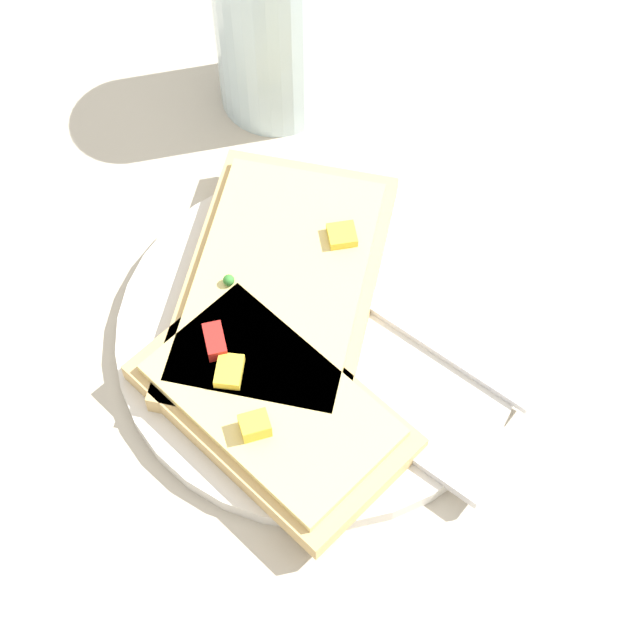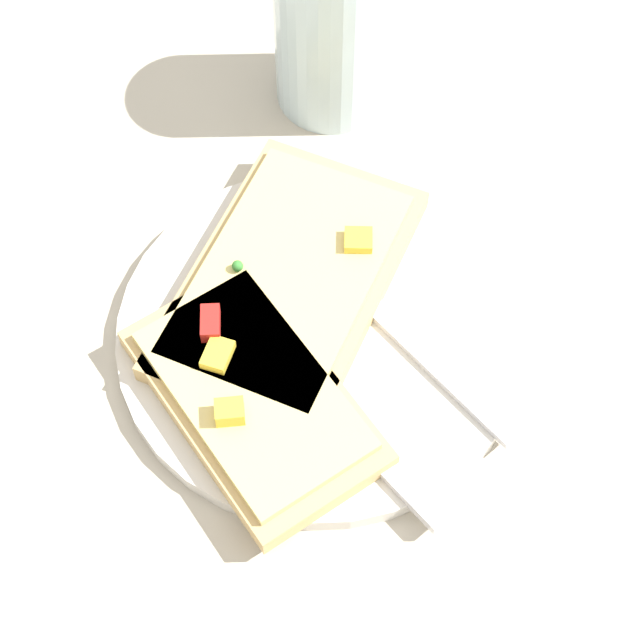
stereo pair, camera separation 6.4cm
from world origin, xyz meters
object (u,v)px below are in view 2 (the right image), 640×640
(fork, at_px, (366,300))
(pizza_slice_corner, at_px, (254,396))
(knife, at_px, (340,415))
(pizza_slice_main, at_px, (288,280))
(plate, at_px, (320,333))
(drinking_glass, at_px, (333,26))

(fork, xyz_separation_m, pizza_slice_corner, (0.09, 0.04, 0.01))
(knife, bearing_deg, pizza_slice_corner, 39.53)
(fork, xyz_separation_m, pizza_slice_main, (0.04, -0.02, 0.01))
(plate, bearing_deg, fork, -165.12)
(plate, relative_size, pizza_slice_corner, 1.40)
(pizza_slice_main, bearing_deg, pizza_slice_corner, -169.94)
(drinking_glass, bearing_deg, knife, 71.52)
(plate, relative_size, drinking_glass, 1.95)
(knife, xyz_separation_m, pizza_slice_main, (0.00, -0.09, 0.01))
(knife, bearing_deg, pizza_slice_main, -21.41)
(knife, bearing_deg, drinking_glass, -40.20)
(pizza_slice_main, bearing_deg, drinking_glass, 14.25)
(fork, bearing_deg, knife, 126.95)
(plate, height_order, pizza_slice_corner, pizza_slice_corner)
(pizza_slice_corner, xyz_separation_m, drinking_glass, (-0.13, -0.22, 0.04))
(fork, relative_size, drinking_glass, 1.69)
(pizza_slice_main, height_order, pizza_slice_corner, pizza_slice_corner)
(knife, height_order, drinking_glass, drinking_glass)
(plate, relative_size, pizza_slice_main, 1.15)
(pizza_slice_corner, bearing_deg, drinking_glass, -45.05)
(pizza_slice_corner, height_order, drinking_glass, drinking_glass)
(fork, bearing_deg, pizza_slice_main, 37.79)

